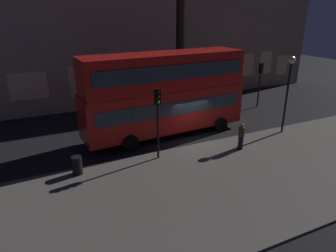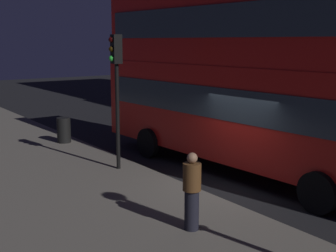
{
  "view_description": "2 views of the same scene",
  "coord_description": "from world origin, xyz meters",
  "px_view_note": "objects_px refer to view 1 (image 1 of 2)",
  "views": [
    {
      "loc": [
        -9.4,
        -16.19,
        8.01
      ],
      "look_at": [
        -1.95,
        -0.39,
        1.39
      ],
      "focal_mm": 32.62,
      "sensor_mm": 36.0,
      "label": 1
    },
    {
      "loc": [
        8.95,
        -8.4,
        3.98
      ],
      "look_at": [
        -2.69,
        -0.27,
        1.37
      ],
      "focal_mm": 49.62,
      "sensor_mm": 36.0,
      "label": 2
    }
  ],
  "objects_px": {
    "street_lamp": "(289,79)",
    "traffic_light_near_kerb": "(158,109)",
    "pedestrian": "(241,136)",
    "litter_bin": "(77,165)",
    "traffic_light_far_side": "(260,76)",
    "double_decker_bus": "(165,91)"
  },
  "relations": [
    {
      "from": "street_lamp",
      "to": "traffic_light_far_side",
      "type": "bearing_deg",
      "value": 64.61
    },
    {
      "from": "street_lamp",
      "to": "pedestrian",
      "type": "height_order",
      "value": "street_lamp"
    },
    {
      "from": "litter_bin",
      "to": "street_lamp",
      "type": "bearing_deg",
      "value": -0.34
    },
    {
      "from": "traffic_light_near_kerb",
      "to": "litter_bin",
      "type": "relative_size",
      "value": 4.19
    },
    {
      "from": "pedestrian",
      "to": "street_lamp",
      "type": "bearing_deg",
      "value": -11.27
    },
    {
      "from": "traffic_light_far_side",
      "to": "traffic_light_near_kerb",
      "type": "bearing_deg",
      "value": 11.39
    },
    {
      "from": "double_decker_bus",
      "to": "pedestrian",
      "type": "height_order",
      "value": "double_decker_bus"
    },
    {
      "from": "traffic_light_far_side",
      "to": "litter_bin",
      "type": "bearing_deg",
      "value": 4.74
    },
    {
      "from": "traffic_light_near_kerb",
      "to": "pedestrian",
      "type": "height_order",
      "value": "traffic_light_near_kerb"
    },
    {
      "from": "street_lamp",
      "to": "pedestrian",
      "type": "distance_m",
      "value": 5.36
    },
    {
      "from": "double_decker_bus",
      "to": "traffic_light_far_side",
      "type": "xyz_separation_m",
      "value": [
        10.19,
        2.53,
        -0.31
      ]
    },
    {
      "from": "traffic_light_far_side",
      "to": "street_lamp",
      "type": "bearing_deg",
      "value": 50.49
    },
    {
      "from": "pedestrian",
      "to": "litter_bin",
      "type": "xyz_separation_m",
      "value": [
        -9.47,
        1.13,
        -0.35
      ]
    },
    {
      "from": "street_lamp",
      "to": "traffic_light_near_kerb",
      "type": "bearing_deg",
      "value": -179.83
    },
    {
      "from": "pedestrian",
      "to": "traffic_light_near_kerb",
      "type": "bearing_deg",
      "value": 143.82
    },
    {
      "from": "street_lamp",
      "to": "pedestrian",
      "type": "relative_size",
      "value": 3.16
    },
    {
      "from": "double_decker_bus",
      "to": "traffic_light_far_side",
      "type": "bearing_deg",
      "value": 10.86
    },
    {
      "from": "street_lamp",
      "to": "litter_bin",
      "type": "relative_size",
      "value": 5.37
    },
    {
      "from": "traffic_light_near_kerb",
      "to": "street_lamp",
      "type": "relative_size",
      "value": 0.78
    },
    {
      "from": "double_decker_bus",
      "to": "pedestrian",
      "type": "bearing_deg",
      "value": -57.26
    },
    {
      "from": "double_decker_bus",
      "to": "traffic_light_near_kerb",
      "type": "height_order",
      "value": "double_decker_bus"
    },
    {
      "from": "traffic_light_near_kerb",
      "to": "traffic_light_far_side",
      "type": "height_order",
      "value": "traffic_light_near_kerb"
    }
  ]
}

